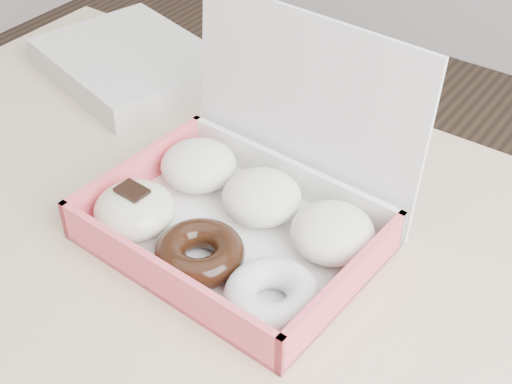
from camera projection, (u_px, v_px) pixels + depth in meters
The scene contains 3 objects.
table at pixel (200, 297), 0.88m from camera, with size 1.20×0.80×0.75m.
donut_box at pixel (240, 209), 0.84m from camera, with size 0.34×0.29×0.24m.
newspapers at pixel (130, 62), 1.14m from camera, with size 0.28×0.22×0.04m, color silver.
Camera 1 is at (0.41, -0.45, 1.33)m, focal length 50.00 mm.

